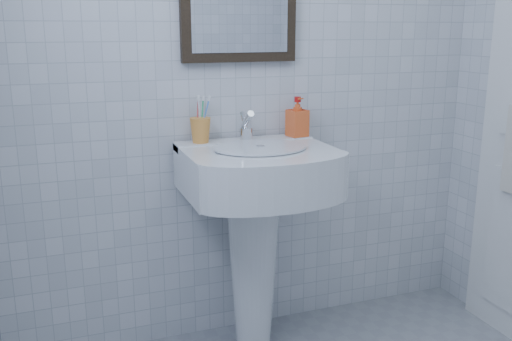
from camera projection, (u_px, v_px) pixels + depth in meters
name	position (u px, v px, depth m)	size (l,w,h in m)	color
wall_back	(251.00, 59.00, 2.45)	(2.20, 0.02, 2.50)	silver
washbasin	(255.00, 215.00, 2.39)	(0.60, 0.44, 0.92)	white
faucet	(246.00, 128.00, 2.40)	(0.05, 0.12, 0.14)	silver
toothbrush_cup	(200.00, 130.00, 2.36)	(0.09, 0.09, 0.10)	orange
soap_dispenser	(297.00, 117.00, 2.49)	(0.08, 0.08, 0.17)	red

